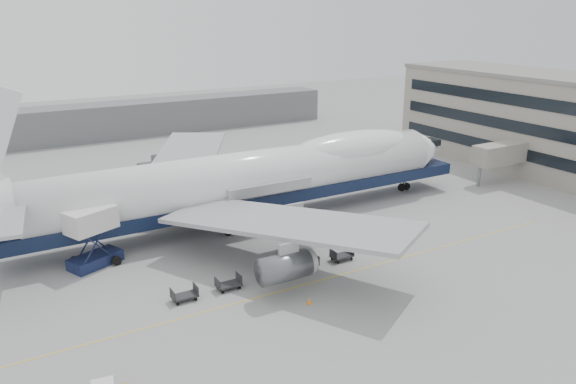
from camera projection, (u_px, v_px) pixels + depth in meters
ground at (300, 255)px, 60.12m from camera, size 260.00×260.00×0.00m
apron_line at (332, 277)px, 55.18m from camera, size 60.00×0.15×0.01m
hangar at (76, 124)px, 111.89m from camera, size 110.00×8.00×7.00m
airliner at (254, 177)px, 68.57m from camera, size 67.00×55.30×19.98m
catering_truck at (92, 234)px, 56.76m from camera, size 5.82×4.97×6.16m
traffic_cone at (309, 301)px, 50.10m from camera, size 0.41×0.41×0.61m
dolly_0 at (184, 295)px, 50.59m from camera, size 2.30×1.35×1.30m
dolly_1 at (228, 284)px, 52.66m from camera, size 2.30×1.35×1.30m
dolly_2 at (269, 274)px, 54.73m from camera, size 2.30×1.35×1.30m
dolly_3 at (307, 264)px, 56.80m from camera, size 2.30×1.35×1.30m
dolly_4 at (342, 255)px, 58.87m from camera, size 2.30×1.35×1.30m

